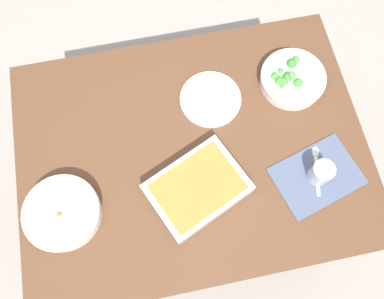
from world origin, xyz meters
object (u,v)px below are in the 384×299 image
(stew_bowl, at_px, (62,213))
(drink_cup, at_px, (320,173))
(spoon_by_stew, at_px, (72,202))
(broccoli_bowl, at_px, (292,79))
(spoon_by_broccoli, at_px, (281,75))
(spoon_spare, at_px, (316,163))
(baking_dish, at_px, (197,188))
(side_plate, at_px, (210,99))

(stew_bowl, bearing_deg, drink_cup, -2.69)
(spoon_by_stew, bearing_deg, broccoli_bowl, 18.92)
(broccoli_bowl, distance_m, drink_cup, 0.36)
(drink_cup, relative_size, spoon_by_broccoli, 0.57)
(stew_bowl, relative_size, spoon_by_broccoli, 1.64)
(spoon_by_broccoli, relative_size, spoon_spare, 0.86)
(stew_bowl, xyz_separation_m, baking_dish, (0.44, -0.01, 0.00))
(baking_dish, height_order, drink_cup, drink_cup)
(broccoli_bowl, xyz_separation_m, spoon_by_broccoli, (-0.02, 0.03, -0.03))
(side_plate, height_order, spoon_spare, side_plate)
(broccoli_bowl, relative_size, drink_cup, 2.75)
(broccoli_bowl, relative_size, baking_dish, 0.64)
(stew_bowl, relative_size, drink_cup, 2.90)
(baking_dish, xyz_separation_m, spoon_by_broccoli, (0.39, 0.36, -0.03))
(side_plate, height_order, spoon_by_broccoli, side_plate)
(broccoli_bowl, xyz_separation_m, side_plate, (-0.30, -0.01, -0.02))
(drink_cup, bearing_deg, spoon_by_broccoli, 92.03)
(spoon_by_stew, xyz_separation_m, spoon_spare, (0.83, -0.03, 0.00))
(drink_cup, height_order, spoon_spare, drink_cup)
(baking_dish, height_order, spoon_by_broccoli, baking_dish)
(broccoli_bowl, relative_size, side_plate, 1.06)
(drink_cup, bearing_deg, side_plate, 129.73)
(stew_bowl, relative_size, spoon_spare, 1.41)
(spoon_by_stew, xyz_separation_m, spoon_by_broccoli, (0.80, 0.32, 0.00))
(stew_bowl, xyz_separation_m, drink_cup, (0.84, -0.04, 0.01))
(spoon_spare, bearing_deg, drink_cup, -103.30)
(spoon_by_stew, bearing_deg, spoon_spare, -2.25)
(baking_dish, height_order, side_plate, baking_dish)
(broccoli_bowl, distance_m, baking_dish, 0.53)
(broccoli_bowl, bearing_deg, baking_dish, -141.80)
(spoon_by_stew, height_order, spoon_by_broccoli, same)
(drink_cup, height_order, spoon_by_broccoli, drink_cup)
(broccoli_bowl, distance_m, spoon_by_stew, 0.87)
(side_plate, relative_size, spoon_by_broccoli, 1.46)
(broccoli_bowl, bearing_deg, stew_bowl, -159.52)
(broccoli_bowl, bearing_deg, side_plate, -178.27)
(broccoli_bowl, xyz_separation_m, spoon_spare, (-0.00, -0.32, -0.03))
(stew_bowl, distance_m, drink_cup, 0.84)
(side_plate, distance_m, spoon_spare, 0.43)
(broccoli_bowl, bearing_deg, spoon_by_stew, -161.08)
(stew_bowl, xyz_separation_m, broccoli_bowl, (0.85, 0.32, -0.00))
(spoon_by_stew, bearing_deg, baking_dish, -5.92)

